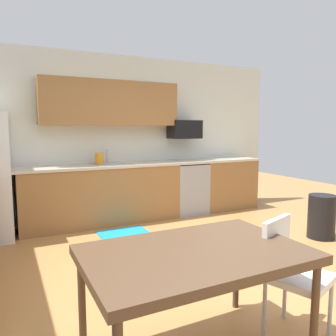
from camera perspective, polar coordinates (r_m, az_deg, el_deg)
ground_plane at (r=3.65m, az=7.36°, el=-17.56°), size 12.00×12.00×0.00m
wall_back at (r=5.71m, az=-7.42°, el=5.28°), size 5.80×0.10×2.70m
cabinet_run_back at (r=5.33m, az=-11.27°, el=-4.66°), size 2.47×0.60×0.90m
cabinet_run_back_right at (r=6.36m, az=9.85°, el=-2.75°), size 1.08×0.60×0.90m
countertop_back at (r=5.41m, az=-6.14°, el=0.65°), size 4.80×0.64×0.04m
upper_cabinets_back at (r=5.42m, az=-9.79°, el=10.97°), size 2.20×0.34×0.70m
oven_range at (r=5.91m, az=3.28°, el=-3.35°), size 0.60×0.60×0.91m
microwave at (r=5.90m, az=2.86°, el=6.67°), size 0.54×0.36×0.32m
sink_basin at (r=5.30m, az=-9.89°, el=0.02°), size 0.48×0.40×0.14m
sink_faucet at (r=5.46m, az=-10.46°, el=1.89°), size 0.02×0.02×0.24m
dining_table at (r=2.18m, az=4.75°, el=-15.39°), size 1.40×0.90×0.74m
chair_near_table at (r=2.65m, az=20.27°, el=-15.81°), size 0.51×0.51×0.85m
trash_bin at (r=5.04m, az=24.98°, el=-7.61°), size 0.36×0.36×0.60m
floor_mat at (r=4.88m, az=-7.66°, el=-11.08°), size 0.70×0.50×0.01m
kettle at (r=5.29m, az=-11.76°, el=1.49°), size 0.14×0.14×0.20m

